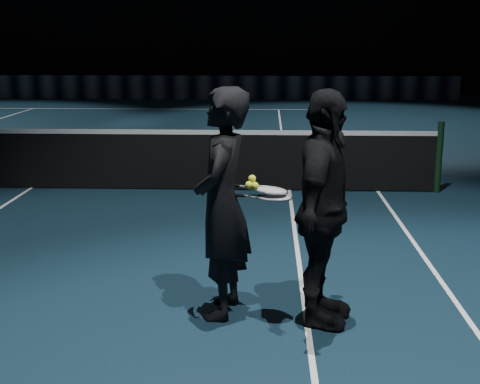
{
  "coord_description": "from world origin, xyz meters",
  "views": [
    {
      "loc": [
        3.76,
        -10.24,
        2.36
      ],
      "look_at": [
        3.54,
        -4.86,
        1.11
      ],
      "focal_mm": 50.0,
      "sensor_mm": 36.0,
      "label": 1
    }
  ],
  "objects_px": {
    "racket_lower": "(275,197)",
    "tennis_balls": "(252,183)",
    "player_a": "(222,204)",
    "player_b": "(323,210)",
    "racket_upper": "(270,190)"
  },
  "relations": [
    {
      "from": "player_a",
      "to": "player_b",
      "type": "xyz_separation_m",
      "value": [
        0.84,
        -0.16,
        0.0
      ]
    },
    {
      "from": "player_b",
      "to": "racket_lower",
      "type": "relative_size",
      "value": 2.89
    },
    {
      "from": "player_b",
      "to": "tennis_balls",
      "type": "xyz_separation_m",
      "value": [
        -0.58,
        0.11,
        0.19
      ]
    },
    {
      "from": "player_a",
      "to": "tennis_balls",
      "type": "distance_m",
      "value": 0.32
    },
    {
      "from": "tennis_balls",
      "to": "racket_lower",
      "type": "bearing_deg",
      "value": -12.04
    },
    {
      "from": "player_b",
      "to": "racket_upper",
      "type": "height_order",
      "value": "player_b"
    },
    {
      "from": "player_a",
      "to": "tennis_balls",
      "type": "height_order",
      "value": "player_a"
    },
    {
      "from": "racket_lower",
      "to": "tennis_balls",
      "type": "xyz_separation_m",
      "value": [
        -0.19,
        0.04,
        0.11
      ]
    },
    {
      "from": "tennis_balls",
      "to": "racket_upper",
      "type": "bearing_deg",
      "value": 3.0
    },
    {
      "from": "player_a",
      "to": "player_b",
      "type": "relative_size",
      "value": 1.0
    },
    {
      "from": "racket_lower",
      "to": "tennis_balls",
      "type": "relative_size",
      "value": 5.67
    },
    {
      "from": "player_a",
      "to": "racket_upper",
      "type": "height_order",
      "value": "player_a"
    },
    {
      "from": "player_a",
      "to": "racket_lower",
      "type": "height_order",
      "value": "player_a"
    },
    {
      "from": "racket_upper",
      "to": "player_b",
      "type": "bearing_deg",
      "value": -9.08
    },
    {
      "from": "player_b",
      "to": "player_a",
      "type": "bearing_deg",
      "value": 93.99
    }
  ]
}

